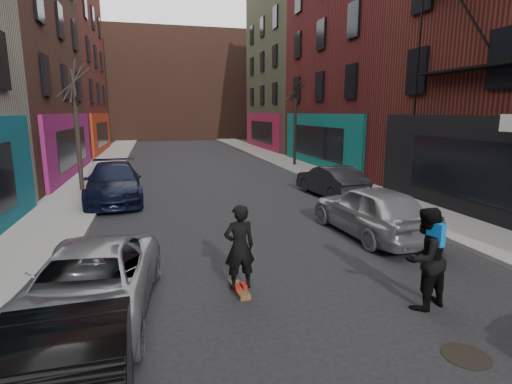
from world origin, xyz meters
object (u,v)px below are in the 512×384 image
pedestrian (425,258)px  skateboarder (239,247)px  parked_left_far (89,286)px  tree_right_far (295,113)px  skateboard (240,290)px  parked_left_end (114,183)px  parked_right_far (371,210)px  tree_left_far (76,117)px  manhole (466,356)px  parked_right_end (331,181)px

pedestrian → skateboarder: bearing=-41.1°
parked_left_far → pedestrian: pedestrian is taller
tree_right_far → skateboard: size_ratio=8.50×
parked_left_end → pedestrian: pedestrian is taller
parked_right_far → tree_left_far: bearing=-47.4°
parked_right_far → skateboarder: skateboarder is taller
parked_left_end → pedestrian: (6.43, -11.06, 0.20)m
tree_left_far → parked_right_far: bearing=-43.9°
parked_left_far → manhole: size_ratio=6.57×
manhole → tree_left_far: bearing=117.4°
parked_left_far → skateboard: size_ratio=5.75×
manhole → parked_left_far: bearing=155.6°
tree_left_far → tree_right_far: bearing=25.8°
manhole → skateboard: bearing=133.9°
tree_right_far → pedestrian: (-4.37, -19.30, -2.56)m
parked_right_end → skateboard: bearing=49.4°
skateboarder → manhole: bearing=128.3°
skateboard → manhole: bearing=-51.7°
parked_left_far → parked_left_end: bearing=98.2°
skateboarder → manhole: size_ratio=2.49×
parked_left_end → skateboarder: 10.15m
parked_left_far → parked_right_far: (7.33, 3.22, 0.13)m
parked_left_end → manhole: 14.01m
parked_left_end → manhole: size_ratio=7.60×
tree_right_far → parked_left_end: tree_right_far is taller
parked_right_far → tree_right_far: bearing=-104.7°
skateboard → manhole: (2.85, -2.97, -0.04)m
skateboard → parked_right_far: bearing=26.0°
tree_right_far → manhole: (-4.71, -20.84, -3.52)m
parked_left_end → tree_right_far: bearing=33.2°
skateboarder → parked_left_end: bearing=-76.9°
parked_left_far → manhole: bearing=-18.8°
tree_left_far → parked_left_far: 12.75m
parked_right_end → tree_left_far: bearing=-24.2°
tree_right_far → parked_left_far: size_ratio=1.48×
skateboard → pedestrian: size_ratio=0.42×
skateboarder → pedestrian: pedestrian is taller
tree_right_far → skateboard: tree_right_far is taller
parked_left_far → skateboarder: bearing=14.1°
parked_right_far → skateboard: parked_right_far is taller
parked_right_end → skateboarder: size_ratio=2.35×
parked_right_far → skateboarder: size_ratio=2.60×
tree_right_far → pedestrian: bearing=-102.7°
tree_left_far → tree_right_far: 13.78m
tree_left_far → skateboard: (4.84, -11.87, -3.33)m
parked_left_end → manhole: parked_left_end is taller
parked_right_end → skateboard: (-5.80, -8.27, -0.63)m
manhole → skateboarder: bearing=133.9°
pedestrian → manhole: pedestrian is taller
tree_left_far → parked_left_end: (1.60, -2.25, -2.61)m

